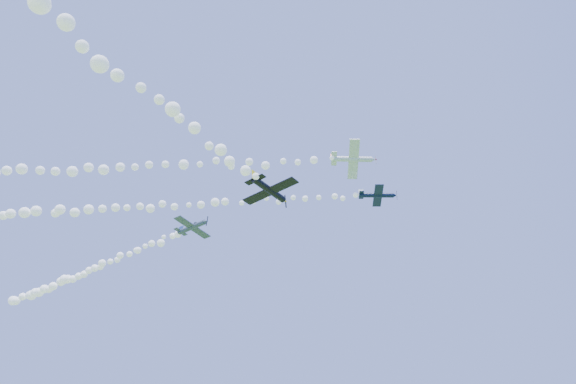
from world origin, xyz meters
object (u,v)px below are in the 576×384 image
at_px(plane_black, 270,190).
at_px(plane_grey, 193,227).
at_px(plane_navy, 378,195).
at_px(plane_white, 353,159).

bearing_deg(plane_black, plane_grey, 62.75).
bearing_deg(plane_grey, plane_navy, 15.58).
distance_m(plane_white, plane_navy, 7.50).
height_order(plane_white, plane_grey, plane_white).
bearing_deg(plane_white, plane_black, -132.93).
height_order(plane_navy, plane_black, plane_navy).
distance_m(plane_navy, plane_black, 26.63).
xyz_separation_m(plane_white, plane_navy, (2.22, 5.39, -4.71)).
height_order(plane_navy, plane_grey, plane_grey).
relative_size(plane_navy, plane_black, 0.88).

